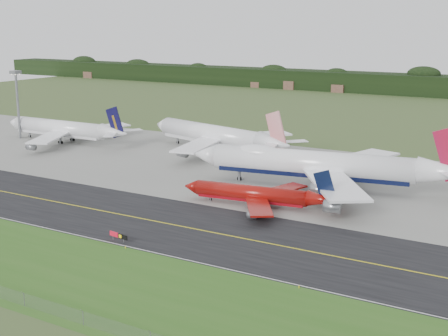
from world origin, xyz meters
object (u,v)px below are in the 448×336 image
at_px(jet_navy_gold, 66,129).
at_px(jet_star_tail, 217,136).
at_px(jet_ba_747, 322,165).
at_px(taxiway_sign, 118,236).
at_px(jet_red_737, 259,195).
at_px(floodlight_mast, 17,92).

relative_size(jet_navy_gold, jet_star_tail, 0.91).
distance_m(jet_ba_747, taxiway_sign, 61.87).
distance_m(jet_ba_747, jet_red_737, 23.98).
height_order(jet_star_tail, floodlight_mast, floodlight_mast).
height_order(jet_red_737, floodlight_mast, floodlight_mast).
bearing_deg(jet_red_737, jet_navy_gold, 159.45).
bearing_deg(jet_ba_747, jet_navy_gold, 172.44).
bearing_deg(taxiway_sign, jet_star_tail, 108.54).
relative_size(jet_red_737, jet_navy_gold, 0.68).
xyz_separation_m(jet_ba_747, jet_star_tail, (-47.87, 26.79, -0.79)).
distance_m(jet_star_tail, floodlight_mast, 79.49).
bearing_deg(jet_navy_gold, taxiway_sign, -40.42).
relative_size(jet_ba_747, jet_navy_gold, 1.30).
xyz_separation_m(jet_red_737, floodlight_mast, (-118.48, 33.69, 14.51)).
relative_size(floodlight_mast, taxiway_sign, 5.07).
height_order(jet_ba_747, jet_red_737, jet_ba_747).
xyz_separation_m(jet_star_tail, taxiway_sign, (28.63, -85.37, -4.33)).
height_order(jet_navy_gold, taxiway_sign, jet_navy_gold).
relative_size(jet_red_737, jet_star_tail, 0.62).
distance_m(jet_ba_747, jet_star_tail, 54.86).
bearing_deg(jet_red_737, taxiway_sign, -109.86).
distance_m(jet_ba_747, jet_navy_gold, 105.21).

